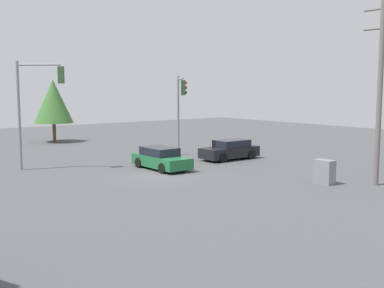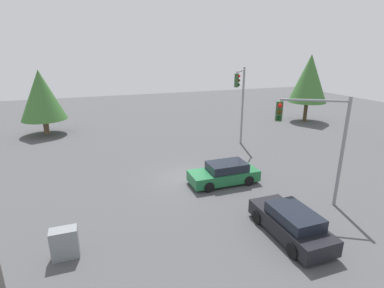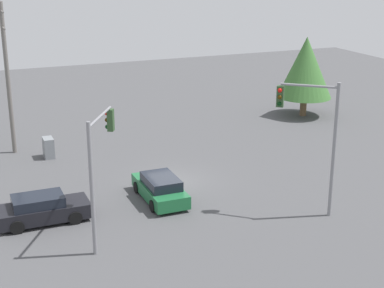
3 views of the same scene
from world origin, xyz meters
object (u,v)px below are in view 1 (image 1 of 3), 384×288
at_px(sedan_green, 161,159).
at_px(traffic_signal_main, 180,102).
at_px(sedan_dark, 230,150).
at_px(electrical_cabinet, 324,172).
at_px(traffic_signal_cross, 35,97).

bearing_deg(sedan_green, traffic_signal_main, -140.11).
xyz_separation_m(sedan_green, sedan_dark, (-0.37, 6.29, 0.02)).
bearing_deg(electrical_cabinet, sedan_dark, 168.78).
bearing_deg(electrical_cabinet, traffic_signal_cross, -142.11).
distance_m(sedan_green, traffic_signal_main, 6.25).
bearing_deg(traffic_signal_main, electrical_cabinet, 31.75).
relative_size(traffic_signal_cross, electrical_cabinet, 5.21).
height_order(sedan_green, sedan_dark, sedan_dark).
height_order(traffic_signal_cross, electrical_cabinet, traffic_signal_cross).
distance_m(sedan_dark, electrical_cabinet, 9.96).
distance_m(traffic_signal_cross, electrical_cabinet, 18.00).
bearing_deg(traffic_signal_cross, sedan_dark, 23.12).
relative_size(sedan_green, electrical_cabinet, 3.37).
height_order(sedan_dark, traffic_signal_main, traffic_signal_main).
distance_m(traffic_signal_main, traffic_signal_cross, 10.49).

